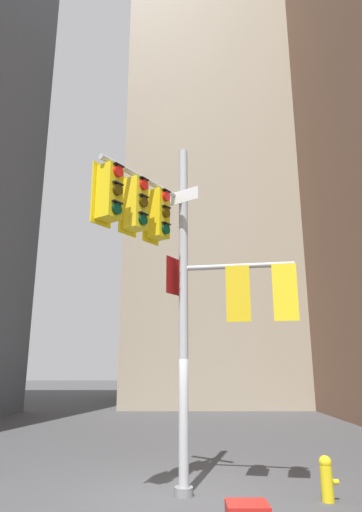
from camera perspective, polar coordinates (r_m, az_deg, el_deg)
ground at (r=9.10m, az=0.08°, el=-29.68°), size 120.00×120.00×0.00m
building_mid_block at (r=33.61m, az=6.65°, el=6.25°), size 14.91×14.91×28.44m
signal_pole_assembly at (r=8.40m, az=0.48°, el=-0.84°), size 3.89×2.48×7.14m
fire_hydrant at (r=9.07m, az=18.77°, el=-26.41°), size 0.33×0.23×0.77m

